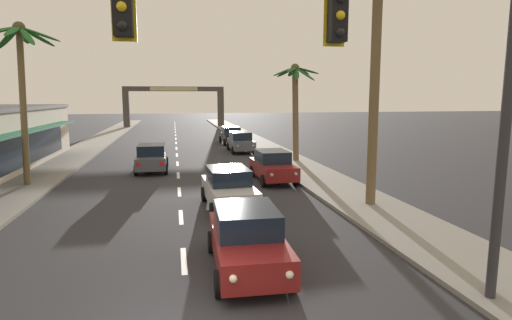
{
  "coord_description": "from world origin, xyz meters",
  "views": [
    {
      "loc": [
        -0.16,
        -7.47,
        4.61
      ],
      "look_at": [
        2.89,
        8.0,
        2.2
      ],
      "focal_mm": 29.21,
      "sensor_mm": 36.0,
      "label": 1
    }
  ],
  "objects_px": {
    "traffic_signal_mast": "(343,57)",
    "sedan_parked_nearest_kerb": "(273,166)",
    "sedan_parked_mid_kerb": "(241,142)",
    "sedan_parked_far_kerb": "(231,135)",
    "sedan_oncoming_far": "(152,157)",
    "palm_right_third": "(295,95)",
    "sedan_lead_at_stop_bar": "(247,238)",
    "town_gateway_arch": "(174,101)",
    "palm_right_second": "(376,44)",
    "sedan_third_in_queue": "(229,188)",
    "palm_left_second": "(21,66)"
  },
  "relations": [
    {
      "from": "traffic_signal_mast",
      "to": "sedan_parked_nearest_kerb",
      "type": "xyz_separation_m",
      "value": [
        2.09,
        14.32,
        -4.49
      ]
    },
    {
      "from": "sedan_parked_mid_kerb",
      "to": "sedan_parked_far_kerb",
      "type": "xyz_separation_m",
      "value": [
        0.04,
        6.22,
        0.0
      ]
    },
    {
      "from": "sedan_oncoming_far",
      "to": "palm_right_third",
      "type": "relative_size",
      "value": 0.65
    },
    {
      "from": "sedan_oncoming_far",
      "to": "sedan_parked_nearest_kerb",
      "type": "height_order",
      "value": "same"
    },
    {
      "from": "sedan_lead_at_stop_bar",
      "to": "town_gateway_arch",
      "type": "height_order",
      "value": "town_gateway_arch"
    },
    {
      "from": "sedan_parked_mid_kerb",
      "to": "town_gateway_arch",
      "type": "distance_m",
      "value": 30.77
    },
    {
      "from": "palm_right_second",
      "to": "palm_right_third",
      "type": "xyz_separation_m",
      "value": [
        0.31,
        12.23,
        -1.95
      ]
    },
    {
      "from": "palm_right_third",
      "to": "town_gateway_arch",
      "type": "bearing_deg",
      "value": 102.67
    },
    {
      "from": "sedan_parked_mid_kerb",
      "to": "traffic_signal_mast",
      "type": "bearing_deg",
      "value": -94.88
    },
    {
      "from": "sedan_oncoming_far",
      "to": "sedan_parked_nearest_kerb",
      "type": "xyz_separation_m",
      "value": [
        6.67,
        -4.46,
        0.0
      ]
    },
    {
      "from": "sedan_third_in_queue",
      "to": "sedan_oncoming_far",
      "type": "bearing_deg",
      "value": 110.42
    },
    {
      "from": "sedan_lead_at_stop_bar",
      "to": "sedan_parked_mid_kerb",
      "type": "bearing_deg",
      "value": 81.32
    },
    {
      "from": "traffic_signal_mast",
      "to": "palm_left_second",
      "type": "distance_m",
      "value": 18.49
    },
    {
      "from": "sedan_parked_mid_kerb",
      "to": "palm_right_second",
      "type": "xyz_separation_m",
      "value": [
        2.56,
        -18.43,
        5.83
      ]
    },
    {
      "from": "sedan_lead_at_stop_bar",
      "to": "palm_right_third",
      "type": "distance_m",
      "value": 19.13
    },
    {
      "from": "sedan_parked_nearest_kerb",
      "to": "sedan_parked_mid_kerb",
      "type": "relative_size",
      "value": 1.0
    },
    {
      "from": "sedan_lead_at_stop_bar",
      "to": "sedan_parked_far_kerb",
      "type": "relative_size",
      "value": 1.0
    },
    {
      "from": "sedan_oncoming_far",
      "to": "sedan_parked_mid_kerb",
      "type": "bearing_deg",
      "value": 48.98
    },
    {
      "from": "sedan_lead_at_stop_bar",
      "to": "sedan_oncoming_far",
      "type": "bearing_deg",
      "value": 101.53
    },
    {
      "from": "town_gateway_arch",
      "to": "sedan_lead_at_stop_bar",
      "type": "bearing_deg",
      "value": -88.23
    },
    {
      "from": "traffic_signal_mast",
      "to": "sedan_third_in_queue",
      "type": "relative_size",
      "value": 2.66
    },
    {
      "from": "sedan_parked_nearest_kerb",
      "to": "sedan_parked_mid_kerb",
      "type": "height_order",
      "value": "same"
    },
    {
      "from": "palm_right_second",
      "to": "palm_right_third",
      "type": "bearing_deg",
      "value": 88.53
    },
    {
      "from": "sedan_oncoming_far",
      "to": "town_gateway_arch",
      "type": "bearing_deg",
      "value": 87.63
    },
    {
      "from": "sedan_parked_nearest_kerb",
      "to": "palm_right_third",
      "type": "bearing_deg",
      "value": 63.5
    },
    {
      "from": "sedan_parked_nearest_kerb",
      "to": "sedan_parked_mid_kerb",
      "type": "xyz_separation_m",
      "value": [
        0.19,
        12.35,
        0.0
      ]
    },
    {
      "from": "traffic_signal_mast",
      "to": "sedan_parked_mid_kerb",
      "type": "height_order",
      "value": "traffic_signal_mast"
    },
    {
      "from": "sedan_parked_nearest_kerb",
      "to": "palm_right_second",
      "type": "distance_m",
      "value": 8.86
    },
    {
      "from": "sedan_parked_mid_kerb",
      "to": "palm_right_third",
      "type": "bearing_deg",
      "value": -65.13
    },
    {
      "from": "sedan_parked_nearest_kerb",
      "to": "palm_right_second",
      "type": "xyz_separation_m",
      "value": [
        2.75,
        -6.08,
        5.83
      ]
    },
    {
      "from": "sedan_parked_far_kerb",
      "to": "traffic_signal_mast",
      "type": "bearing_deg",
      "value": -94.03
    },
    {
      "from": "sedan_lead_at_stop_bar",
      "to": "sedan_parked_nearest_kerb",
      "type": "distance_m",
      "value": 11.92
    },
    {
      "from": "sedan_parked_mid_kerb",
      "to": "palm_right_third",
      "type": "distance_m",
      "value": 7.86
    },
    {
      "from": "palm_right_third",
      "to": "sedan_parked_mid_kerb",
      "type": "bearing_deg",
      "value": 114.87
    },
    {
      "from": "sedan_third_in_queue",
      "to": "sedan_parked_nearest_kerb",
      "type": "distance_m",
      "value": 5.99
    },
    {
      "from": "sedan_parked_nearest_kerb",
      "to": "sedan_oncoming_far",
      "type": "bearing_deg",
      "value": 146.25
    },
    {
      "from": "palm_left_second",
      "to": "palm_right_second",
      "type": "height_order",
      "value": "palm_right_second"
    },
    {
      "from": "sedan_parked_far_kerb",
      "to": "sedan_lead_at_stop_bar",
      "type": "bearing_deg",
      "value": -96.96
    },
    {
      "from": "sedan_lead_at_stop_bar",
      "to": "sedan_parked_mid_kerb",
      "type": "height_order",
      "value": "same"
    },
    {
      "from": "sedan_lead_at_stop_bar",
      "to": "sedan_third_in_queue",
      "type": "bearing_deg",
      "value": 87.01
    },
    {
      "from": "sedan_third_in_queue",
      "to": "palm_left_second",
      "type": "relative_size",
      "value": 0.55
    },
    {
      "from": "palm_left_second",
      "to": "palm_right_third",
      "type": "distance_m",
      "value": 16.58
    },
    {
      "from": "traffic_signal_mast",
      "to": "palm_right_third",
      "type": "distance_m",
      "value": 21.12
    },
    {
      "from": "sedan_lead_at_stop_bar",
      "to": "palm_right_second",
      "type": "bearing_deg",
      "value": 40.76
    },
    {
      "from": "traffic_signal_mast",
      "to": "sedan_parked_nearest_kerb",
      "type": "height_order",
      "value": "traffic_signal_mast"
    },
    {
      "from": "sedan_parked_mid_kerb",
      "to": "sedan_parked_far_kerb",
      "type": "bearing_deg",
      "value": 89.68
    },
    {
      "from": "sedan_oncoming_far",
      "to": "town_gateway_arch",
      "type": "xyz_separation_m",
      "value": [
        1.57,
        38.03,
        3.15
      ]
    },
    {
      "from": "sedan_parked_nearest_kerb",
      "to": "palm_right_third",
      "type": "distance_m",
      "value": 7.89
    },
    {
      "from": "town_gateway_arch",
      "to": "sedan_parked_nearest_kerb",
      "type": "bearing_deg",
      "value": -83.15
    },
    {
      "from": "palm_right_third",
      "to": "traffic_signal_mast",
      "type": "bearing_deg",
      "value": -104.14
    }
  ]
}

